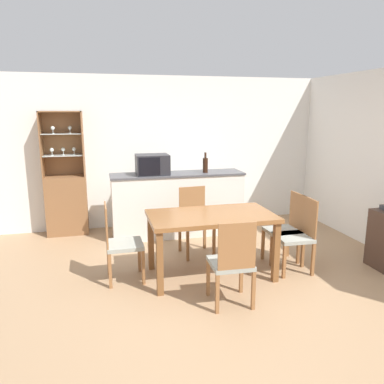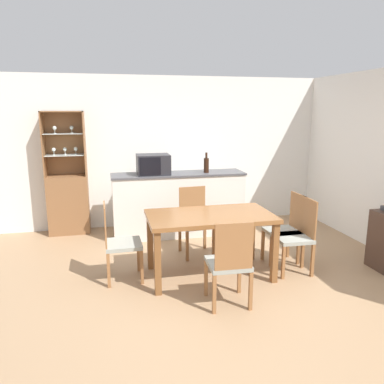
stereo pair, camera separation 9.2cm
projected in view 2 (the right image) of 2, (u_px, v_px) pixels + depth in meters
ground_plane at (219, 287)px, 4.29m from camera, size 18.00×18.00×0.00m
wall_back at (176, 152)px, 6.52m from camera, size 6.80×0.06×2.55m
kitchen_counter at (179, 204)px, 6.01m from camera, size 2.10×0.54×1.01m
display_cabinet at (68, 196)px, 6.08m from camera, size 0.64×0.35×1.97m
dining_table at (210, 222)px, 4.46m from camera, size 1.49×0.83×0.77m
dining_chair_head_near at (229, 263)px, 3.80m from camera, size 0.43×0.43×0.93m
dining_chair_side_left_far at (119, 242)px, 4.39m from camera, size 0.42×0.42×0.93m
dining_chair_side_right_near at (296, 236)px, 4.62m from camera, size 0.43×0.43×0.93m
dining_chair_head_far at (195, 222)px, 5.21m from camera, size 0.44×0.44×0.93m
dining_chair_side_right_far at (287, 230)px, 4.86m from camera, size 0.43×0.43×0.93m
microwave at (153, 164)px, 5.77m from camera, size 0.50×0.40×0.31m
wine_bottle at (206, 165)px, 5.92m from camera, size 0.08×0.08×0.32m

